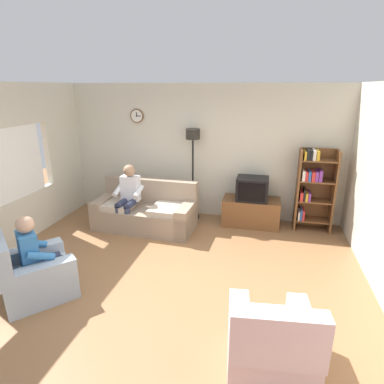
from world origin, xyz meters
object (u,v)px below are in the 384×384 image
Objects in this scene: tv at (252,189)px; person_in_left_armchair at (37,252)px; couch at (146,212)px; bookshelf at (313,186)px; tv_stand at (251,212)px; armchair_near_bookshelf at (271,344)px; floor_lamp at (193,149)px; armchair_near_window at (33,276)px; person_on_couch at (128,194)px.

tv is 3.87m from person_in_left_armchair.
couch is 3.20m from bookshelf.
tv_stand is 3.52m from armchair_near_bookshelf.
tv_stand is 1.14× the size of armchair_near_bookshelf.
floor_lamp reaches higher than bookshelf.
armchair_near_window is at bearing -114.67° from floor_lamp.
floor_lamp is (-1.20, 0.12, 0.69)m from tv.
tv is 0.38× the size of bookshelf.
armchair_near_bookshelf is (3.00, -0.51, 0.00)m from armchair_near_window.
person_in_left_armchair is at bearing -131.50° from tv.
person_in_left_armchair reaches higher than tv_stand.
person_on_couch is at bearing -163.24° from tv.
floor_lamp reaches higher than couch.
couch is at bearing -163.21° from tv_stand.
person_in_left_armchair is at bearing -131.26° from tv_stand.
tv is at bearing -90.00° from tv_stand.
armchair_near_bookshelf is 3.02m from person_in_left_armchair.
armchair_near_bookshelf is 3.87m from person_on_couch.
person_in_left_armchair reaches higher than couch.
bookshelf is at bearing 39.17° from person_in_left_armchair.
armchair_near_window is at bearing -140.65° from bookshelf.
floor_lamp is at bearing 37.14° from person_on_couch.
tv is 0.48× the size of person_on_couch.
person_on_couch is (-0.29, -0.11, 0.39)m from couch.
bookshelf reaches higher than couch.
bookshelf is at bearing 78.52° from armchair_near_bookshelf.
bookshelf reaches higher than armchair_near_window.
couch is 1.56× the size of person_on_couch.
armchair_near_window is (-2.62, -2.96, -0.47)m from tv.
armchair_near_window reaches higher than tv_stand.
floor_lamp reaches higher than person_in_left_armchair.
person_on_couch is (-1.06, -0.81, -0.75)m from floor_lamp.
floor_lamp reaches higher than person_on_couch.
floor_lamp is (-2.31, 0.03, 0.60)m from bookshelf.
person_on_couch reaches higher than armchair_near_window.
floor_lamp is at bearing 113.79° from armchair_near_bookshelf.
armchair_near_window is 0.96× the size of person_on_couch.
tv is at bearing 16.76° from person_on_couch.
bookshelf is 3.47m from person_on_couch.
bookshelf is (3.09, 0.67, 0.54)m from couch.
tv is 0.54× the size of person_in_left_armchair.
tv_stand is 3.90m from person_in_left_armchair.
tv_stand is 1.69m from floor_lamp.
bookshelf is 3.69m from armchair_near_bookshelf.
person_on_couch is at bearing -142.86° from floor_lamp.
bookshelf is 2.39m from floor_lamp.
tv is (1.98, 0.57, 0.44)m from couch.
couch is at bearing 20.90° from person_on_couch.
person_on_couch reaches higher than tv.
armchair_near_window is at bearing -105.01° from couch.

